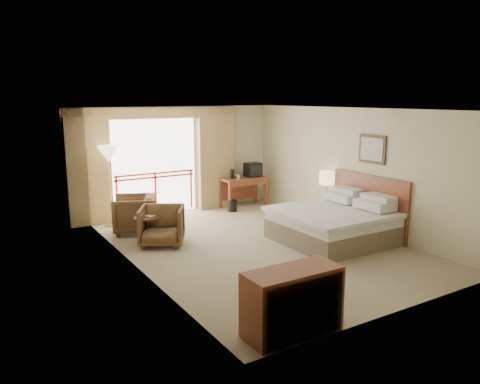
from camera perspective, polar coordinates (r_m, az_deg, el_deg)
floor at (r=9.49m, az=2.17°, el=-6.46°), size 7.00×7.00×0.00m
ceiling at (r=9.03m, az=2.30°, el=10.07°), size 7.00×7.00×0.00m
wall_back at (r=12.20m, az=-6.94°, el=4.00°), size 5.00×0.00×5.00m
wall_front at (r=6.61m, az=19.32°, el=-2.95°), size 5.00×0.00×5.00m
wall_left at (r=8.07m, az=-12.71°, el=-0.03°), size 0.00×7.00×7.00m
wall_right at (r=10.73m, az=13.42°, el=2.76°), size 0.00×7.00×7.00m
balcony_door at (r=11.89m, az=-10.39°, el=2.98°), size 2.40×0.00×2.40m
balcony_railing at (r=11.94m, az=-10.29°, el=1.12°), size 2.09×0.03×1.02m
curtain_left at (r=11.28m, az=-17.99°, el=2.40°), size 1.00×0.26×2.50m
curtain_right at (r=12.45m, az=-3.07°, el=3.76°), size 1.00×0.26×2.50m
valance at (r=11.68m, az=-10.45°, el=9.48°), size 4.40×0.22×0.28m
hvac_vent at (r=12.67m, az=-1.58°, el=8.90°), size 0.50×0.04×0.50m
bed at (r=9.83m, az=11.45°, el=-3.76°), size 2.13×2.06×0.97m
headboard at (r=10.42m, az=15.40°, el=-1.52°), size 0.06×2.10×1.30m
framed_art at (r=10.24m, az=15.81°, el=5.05°), size 0.04×0.72×0.60m
nightstand at (r=11.26m, az=10.64°, el=-2.33°), size 0.39×0.46×0.54m
table_lamp at (r=11.14m, az=10.62°, el=1.64°), size 0.37×0.37×0.66m
phone at (r=11.05m, az=11.03°, el=-0.96°), size 0.20×0.17×0.08m
desk at (r=12.59m, az=0.29°, el=1.02°), size 1.24×0.60×0.81m
tv at (r=12.64m, az=1.60°, el=2.73°), size 0.42×0.33×0.38m
coffee_maker at (r=12.32m, az=-0.96°, el=2.20°), size 0.14×0.14×0.25m
cup at (r=12.36m, az=-0.24°, el=1.90°), size 0.10×0.10×0.11m
wastebasket at (r=12.16m, az=-0.93°, el=-1.68°), size 0.27×0.27×0.30m
armchair_far at (r=10.60m, az=-12.64°, el=-4.80°), size 1.18×1.17×0.83m
armchair_near at (r=9.62m, az=-9.43°, el=-6.35°), size 1.17×1.18×0.79m
side_table at (r=9.68m, az=-11.27°, el=-4.00°), size 0.50×0.50×0.55m
book at (r=9.63m, az=-11.31°, el=-2.99°), size 0.24×0.27×0.02m
floor_lamp at (r=10.96m, az=-15.76°, el=4.11°), size 0.47×0.47×1.86m
dresser at (r=6.02m, az=6.45°, el=-13.14°), size 1.26×0.54×0.84m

